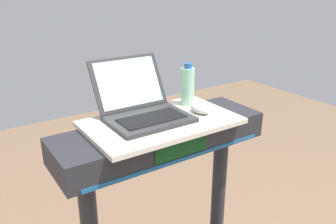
{
  "coord_description": "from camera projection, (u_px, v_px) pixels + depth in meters",
  "views": [
    {
      "loc": [
        -0.71,
        -0.42,
        1.73
      ],
      "look_at": [
        0.0,
        0.65,
        1.25
      ],
      "focal_mm": 37.41,
      "sensor_mm": 36.0,
      "label": 1
    }
  ],
  "objects": [
    {
      "name": "desk_board",
      "position": [
        161.0,
        122.0,
        1.43
      ],
      "size": [
        0.61,
        0.37,
        0.02
      ],
      "primitive_type": "cube",
      "color": "beige",
      "rests_on": "treadmill_base"
    },
    {
      "name": "water_bottle",
      "position": [
        188.0,
        86.0,
        1.58
      ],
      "size": [
        0.06,
        0.06,
        0.19
      ],
      "color": "#9EDBB2",
      "rests_on": "desk_board"
    },
    {
      "name": "computer_mouse",
      "position": [
        200.0,
        109.0,
        1.49
      ],
      "size": [
        0.07,
        0.11,
        0.03
      ],
      "primitive_type": "ellipsoid",
      "rotation": [
        0.0,
        0.0,
        0.12
      ],
      "color": "#B2B2B7",
      "rests_on": "desk_board"
    },
    {
      "name": "laptop",
      "position": [
        142.0,
        107.0,
        1.44
      ],
      "size": [
        0.32,
        0.35,
        0.22
      ],
      "rotation": [
        0.0,
        0.0,
        -0.03
      ],
      "color": "#2D2D30",
      "rests_on": "desk_board"
    }
  ]
}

